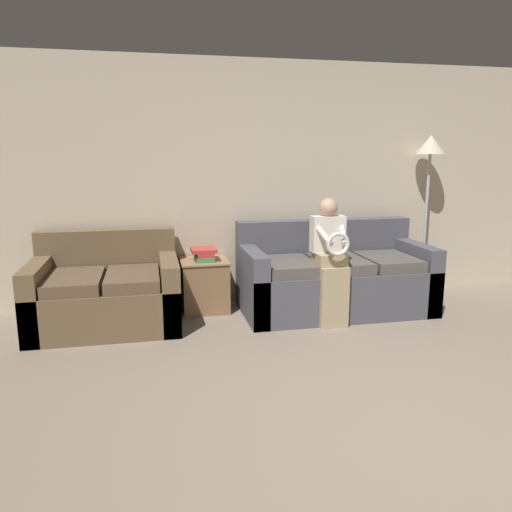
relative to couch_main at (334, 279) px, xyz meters
name	(u,v)px	position (x,y,z in m)	size (l,w,h in m)	color
ground_plane	(450,468)	(-0.36, -2.66, -0.33)	(14.00, 14.00, 0.00)	gray
wall_back	(286,183)	(-0.36, 0.57, 0.94)	(7.75, 0.06, 2.55)	beige
couch_main	(334,279)	(0.00, 0.00, 0.00)	(1.90, 0.94, 0.90)	#4C4C56
couch_side	(106,293)	(-2.25, 0.02, -0.02)	(1.33, 1.00, 0.86)	brown
child_left_seated	(331,256)	(-0.19, -0.39, 0.32)	(0.32, 0.38, 1.19)	tan
side_shelf	(205,284)	(-1.30, 0.27, -0.06)	(0.48, 0.49, 0.53)	olive
book_stack	(204,254)	(-1.30, 0.26, 0.26)	(0.25, 0.31, 0.13)	#3D8451
floor_lamp	(430,161)	(1.22, 0.35, 1.19)	(0.32, 0.32, 1.79)	#2D2B28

